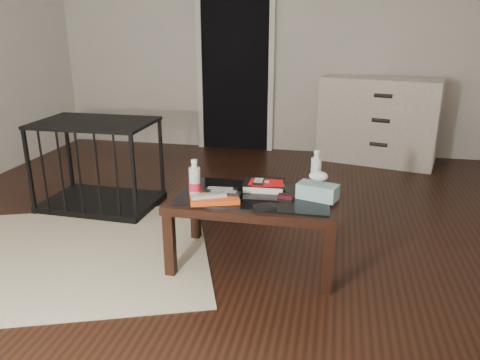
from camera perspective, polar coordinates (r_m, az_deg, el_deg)
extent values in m
plane|color=black|center=(3.33, -2.84, -7.11)|extent=(5.00, 5.00, 0.00)
plane|color=silver|center=(5.45, 3.81, 17.66)|extent=(5.00, 0.00, 5.00)
cube|color=black|center=(5.51, -0.56, 14.06)|extent=(0.80, 0.05, 2.00)
cube|color=silver|center=(5.58, -4.97, 14.06)|extent=(0.06, 0.04, 2.04)
cube|color=silver|center=(5.41, 3.85, 13.93)|extent=(0.06, 0.04, 2.04)
cube|color=black|center=(2.81, -8.55, -7.86)|extent=(0.06, 0.06, 0.40)
cube|color=black|center=(2.66, 10.69, -9.63)|extent=(0.06, 0.06, 0.40)
cube|color=black|center=(3.26, -5.44, -3.89)|extent=(0.06, 0.06, 0.40)
cube|color=black|center=(3.13, 10.95, -5.16)|extent=(0.06, 0.06, 0.40)
cube|color=black|center=(2.84, 1.80, -2.42)|extent=(1.00, 0.60, 0.05)
cube|color=black|center=(2.83, 1.81, -1.84)|extent=(0.90, 0.50, 0.01)
cube|color=#C2BA96|center=(3.31, -21.98, -8.57)|extent=(2.40, 2.10, 0.01)
cube|color=silver|center=(5.24, 16.53, 6.98)|extent=(1.29, 0.78, 0.90)
cylinder|color=black|center=(5.03, 16.53, 4.17)|extent=(0.18, 0.08, 0.04)
cylinder|color=black|center=(4.98, 16.79, 6.95)|extent=(0.18, 0.08, 0.04)
cylinder|color=black|center=(4.94, 17.07, 9.79)|extent=(0.18, 0.08, 0.04)
cube|color=black|center=(4.04, -16.45, -2.65)|extent=(0.92, 0.64, 0.06)
cube|color=black|center=(3.85, -17.36, 6.67)|extent=(0.92, 0.64, 0.02)
cube|color=black|center=(3.94, -24.29, 0.82)|extent=(0.03, 0.03, 0.70)
cube|color=black|center=(3.51, -12.80, 0.00)|extent=(0.03, 0.03, 0.70)
cube|color=black|center=(4.38, -20.13, 3.04)|extent=(0.03, 0.03, 0.70)
cube|color=black|center=(4.00, -9.56, 2.52)|extent=(0.03, 0.03, 0.70)
cube|color=#D54714|center=(2.74, -3.18, -2.10)|extent=(0.33, 0.29, 0.03)
cube|color=#AAAAAF|center=(2.69, -3.81, -1.90)|extent=(0.20, 0.13, 0.02)
cube|color=black|center=(2.74, -2.01, -1.52)|extent=(0.20, 0.05, 0.02)
cube|color=black|center=(2.78, -2.40, -1.17)|extent=(0.20, 0.07, 0.02)
cube|color=black|center=(2.91, 2.97, -0.63)|extent=(0.26, 0.21, 0.05)
cube|color=red|center=(2.89, 3.07, -0.26)|extent=(0.19, 0.14, 0.01)
cube|color=black|center=(2.87, 2.28, -0.16)|extent=(0.07, 0.11, 0.02)
cube|color=black|center=(2.77, 5.59, -1.99)|extent=(0.10, 0.06, 0.02)
cube|color=black|center=(2.61, 3.02, -3.32)|extent=(0.14, 0.12, 0.02)
cylinder|color=silver|center=(2.73, -5.54, 0.09)|extent=(0.08, 0.08, 0.24)
cylinder|color=silver|center=(2.95, 9.26, 1.34)|extent=(0.08, 0.08, 0.24)
cube|color=#237180|center=(2.78, 9.45, -1.38)|extent=(0.26, 0.18, 0.09)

